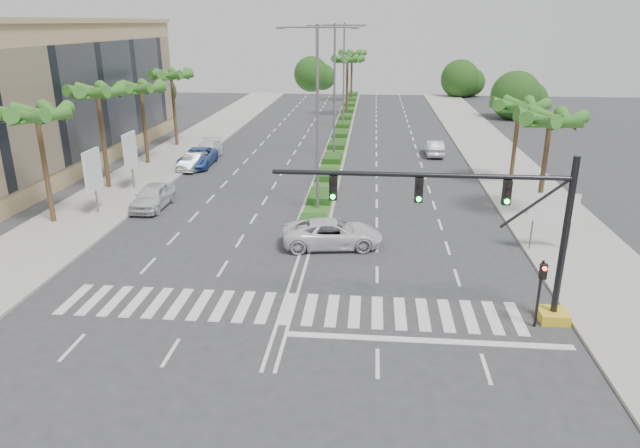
# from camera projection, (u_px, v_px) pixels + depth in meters

# --- Properties ---
(ground) EXTENTS (160.00, 160.00, 0.00)m
(ground) POSITION_uv_depth(u_px,v_px,m) (288.00, 309.00, 25.51)
(ground) COLOR #333335
(ground) RESTS_ON ground
(footpath_right) EXTENTS (6.00, 120.00, 0.15)m
(footpath_right) POSITION_uv_depth(u_px,v_px,m) (526.00, 191.00, 42.93)
(footpath_right) COLOR gray
(footpath_right) RESTS_ON ground
(footpath_left) EXTENTS (6.00, 120.00, 0.15)m
(footpath_left) POSITION_uv_depth(u_px,v_px,m) (136.00, 181.00, 45.57)
(footpath_left) COLOR gray
(footpath_left) RESTS_ON ground
(median) EXTENTS (2.20, 75.00, 0.20)m
(median) POSITION_uv_depth(u_px,v_px,m) (343.00, 129.00, 67.69)
(median) COLOR gray
(median) RESTS_ON ground
(median_grass) EXTENTS (1.80, 75.00, 0.04)m
(median_grass) POSITION_uv_depth(u_px,v_px,m) (343.00, 128.00, 67.65)
(median_grass) COLOR #366021
(median_grass) RESTS_ON median
(building) EXTENTS (12.00, 36.00, 12.00)m
(building) POSITION_uv_depth(u_px,v_px,m) (37.00, 95.00, 50.14)
(building) COLOR tan
(building) RESTS_ON ground
(signal_gantry) EXTENTS (12.60, 1.20, 7.20)m
(signal_gantry) POSITION_uv_depth(u_px,v_px,m) (508.00, 244.00, 23.55)
(signal_gantry) COLOR gold
(signal_gantry) RESTS_ON ground
(pedestrian_signal) EXTENTS (0.28, 0.36, 3.00)m
(pedestrian_signal) POSITION_uv_depth(u_px,v_px,m) (541.00, 283.00, 23.27)
(pedestrian_signal) COLOR black
(pedestrian_signal) RESTS_ON ground
(direction_sign) EXTENTS (2.70, 0.11, 3.40)m
(direction_sign) POSITION_uv_depth(u_px,v_px,m) (553.00, 210.00, 31.02)
(direction_sign) COLOR slate
(direction_sign) RESTS_ON ground
(billboard_near) EXTENTS (0.18, 2.10, 4.35)m
(billboard_near) POSITION_uv_depth(u_px,v_px,m) (93.00, 171.00, 37.03)
(billboard_near) COLOR slate
(billboard_near) RESTS_ON ground
(billboard_far) EXTENTS (0.18, 2.10, 4.35)m
(billboard_far) POSITION_uv_depth(u_px,v_px,m) (130.00, 151.00, 42.66)
(billboard_far) COLOR slate
(billboard_far) RESTS_ON ground
(palm_left_near) EXTENTS (4.57, 4.68, 7.55)m
(palm_left_near) POSITION_uv_depth(u_px,v_px,m) (37.00, 118.00, 34.08)
(palm_left_near) COLOR brown
(palm_left_near) RESTS_ON ground
(palm_left_mid) EXTENTS (4.57, 4.68, 7.95)m
(palm_left_mid) POSITION_uv_depth(u_px,v_px,m) (97.00, 95.00, 41.45)
(palm_left_mid) COLOR brown
(palm_left_mid) RESTS_ON ground
(palm_left_far) EXTENTS (4.57, 4.68, 7.35)m
(palm_left_far) POSITION_uv_depth(u_px,v_px,m) (141.00, 91.00, 49.15)
(palm_left_far) COLOR brown
(palm_left_far) RESTS_ON ground
(palm_left_end) EXTENTS (4.57, 4.68, 7.75)m
(palm_left_end) POSITION_uv_depth(u_px,v_px,m) (171.00, 78.00, 56.53)
(palm_left_end) COLOR brown
(palm_left_end) RESTS_ON ground
(palm_right_near) EXTENTS (4.57, 4.68, 7.05)m
(palm_right_near) POSITION_uv_depth(u_px,v_px,m) (550.00, 123.00, 35.31)
(palm_right_near) COLOR brown
(palm_right_near) RESTS_ON ground
(palm_right_far) EXTENTS (4.57, 4.68, 6.75)m
(palm_right_far) POSITION_uv_depth(u_px,v_px,m) (519.00, 109.00, 42.91)
(palm_right_far) COLOR brown
(palm_right_far) RESTS_ON ground
(palm_median_a) EXTENTS (4.57, 4.68, 8.05)m
(palm_median_a) POSITION_uv_depth(u_px,v_px,m) (347.00, 62.00, 74.70)
(palm_median_a) COLOR brown
(palm_median_a) RESTS_ON ground
(palm_median_b) EXTENTS (4.57, 4.68, 8.05)m
(palm_median_b) POSITION_uv_depth(u_px,v_px,m) (352.00, 55.00, 88.78)
(palm_median_b) COLOR brown
(palm_median_b) RESTS_ON ground
(streetlight_near) EXTENTS (5.10, 0.25, 12.00)m
(streetlight_near) POSITION_uv_depth(u_px,v_px,m) (317.00, 110.00, 36.36)
(streetlight_near) COLOR slate
(streetlight_near) RESTS_ON ground
(streetlight_mid) EXTENTS (5.10, 0.25, 12.00)m
(streetlight_mid) POSITION_uv_depth(u_px,v_px,m) (334.00, 84.00, 51.37)
(streetlight_mid) COLOR slate
(streetlight_mid) RESTS_ON ground
(streetlight_far) EXTENTS (5.10, 0.25, 12.00)m
(streetlight_far) POSITION_uv_depth(u_px,v_px,m) (344.00, 70.00, 66.38)
(streetlight_far) COLOR slate
(streetlight_far) RESTS_ON ground
(car_parked_a) EXTENTS (1.98, 4.85, 1.65)m
(car_parked_a) POSITION_uv_depth(u_px,v_px,m) (153.00, 196.00, 39.02)
(car_parked_a) COLOR silver
(car_parked_a) RESTS_ON ground
(car_parked_b) EXTENTS (1.92, 4.40, 1.41)m
(car_parked_b) POSITION_uv_depth(u_px,v_px,m) (194.00, 161.00, 49.36)
(car_parked_b) COLOR #AFB0B4
(car_parked_b) RESTS_ON ground
(car_parked_c) EXTENTS (2.81, 5.76, 1.58)m
(car_parked_c) POSITION_uv_depth(u_px,v_px,m) (197.00, 158.00, 50.31)
(car_parked_c) COLOR #33509B
(car_parked_c) RESTS_ON ground
(car_parked_d) EXTENTS (2.22, 5.38, 1.56)m
(car_parked_d) POSITION_uv_depth(u_px,v_px,m) (207.00, 150.00, 53.23)
(car_parked_d) COLOR white
(car_parked_d) RESTS_ON ground
(car_crossing) EXTENTS (6.00, 3.43, 1.58)m
(car_crossing) POSITION_uv_depth(u_px,v_px,m) (332.00, 233.00, 32.31)
(car_crossing) COLOR white
(car_crossing) RESTS_ON ground
(car_right) EXTENTS (1.65, 4.52, 1.48)m
(car_right) POSITION_uv_depth(u_px,v_px,m) (434.00, 148.00, 54.50)
(car_right) COLOR silver
(car_right) RESTS_ON ground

